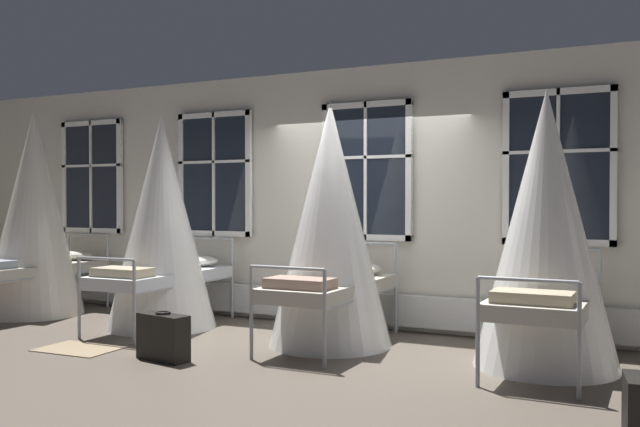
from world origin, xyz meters
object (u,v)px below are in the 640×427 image
(cot_first, at_px, (34,217))
(suitcase_dark, at_px, (163,337))
(cot_fourth, at_px, (546,233))
(cot_third, at_px, (330,227))
(cot_second, at_px, (162,225))

(cot_first, bearing_deg, suitcase_dark, -110.89)
(cot_fourth, distance_m, suitcase_dark, 3.72)
(suitcase_dark, bearing_deg, cot_fourth, 32.18)
(cot_third, relative_size, suitcase_dark, 4.37)
(suitcase_dark, bearing_deg, cot_first, 168.16)
(cot_fourth, bearing_deg, suitcase_dark, 111.95)
(cot_third, height_order, suitcase_dark, cot_third)
(cot_first, distance_m, suitcase_dark, 3.71)
(cot_second, xyz_separation_m, cot_fourth, (4.45, -0.03, 0.00))
(cot_first, distance_m, cot_fourth, 6.60)
(cot_fourth, bearing_deg, cot_second, 89.84)
(cot_second, height_order, cot_third, cot_third)
(cot_first, relative_size, cot_fourth, 1.06)
(cot_second, distance_m, suitcase_dark, 2.03)
(cot_first, relative_size, suitcase_dark, 4.62)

